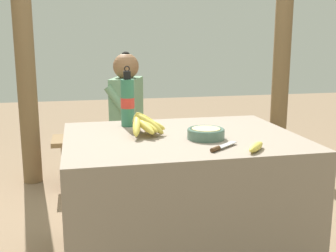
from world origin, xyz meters
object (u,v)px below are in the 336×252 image
Objects in this scene: loose_banana_front at (256,147)px; support_post_far at (283,40)px; wooden_bench at (167,140)px; banana_bunch_green at (228,124)px; seated_vendor at (121,110)px; serving_bowl at (206,133)px; banana_bunch_ripe at (144,123)px; water_bottle at (128,102)px; support_post_near at (24,41)px; knife at (220,147)px.

loose_banana_front is 0.06× the size of support_post_far.
banana_bunch_green is (0.52, -0.00, 0.11)m from wooden_bench.
seated_vendor reaches higher than loose_banana_front.
serving_bowl is 1.30× the size of loose_banana_front.
banana_bunch_green is (0.90, 1.23, -0.29)m from banana_bunch_ripe.
serving_bowl is at bearing -48.79° from water_bottle.
wooden_bench is 1.35m from support_post_near.
water_bottle is 2.37× the size of loose_banana_front.
serving_bowl is at bearing -26.74° from banana_bunch_ripe.
support_post_near is 2.15m from support_post_far.
serving_bowl is 1.39m from seated_vendor.
serving_bowl is 2.01m from support_post_far.
serving_bowl is at bearing -58.14° from support_post_near.
support_post_near is at bearing 118.45° from water_bottle.
support_post_far reaches higher than loose_banana_front.
banana_bunch_ripe is at bearing 108.50° from seated_vendor.
knife is 0.09× the size of wooden_bench.
water_bottle is 0.31× the size of seated_vendor.
banana_bunch_ripe reaches higher than banana_bunch_green.
support_post_near is (-0.71, 0.21, 0.53)m from seated_vendor.
water_bottle is 0.68m from knife.
serving_bowl is 0.51m from water_bottle.
serving_bowl is 0.10× the size of wooden_bench.
knife is (0.28, -0.34, -0.05)m from banana_bunch_ripe.
serving_bowl is 0.55× the size of water_bottle.
wooden_bench is at bearing 46.65° from knife.
banana_bunch_ripe is 0.31m from serving_bowl.
seated_vendor is at bearing 89.45° from banana_bunch_ripe.
banana_bunch_ripe is 1.45× the size of serving_bowl.
knife is 1.58m from seated_vendor.
banana_bunch_ripe reaches higher than serving_bowl.
seated_vendor is 1.55m from support_post_far.
knife is at bearing -123.65° from support_post_far.
banana_bunch_ripe is 2.08m from support_post_far.
seated_vendor reaches higher than serving_bowl.
water_bottle is at bearing -133.81° from banana_bunch_green.
banana_bunch_ripe is 0.44m from knife.
support_post_far reaches higher than seated_vendor.
knife is 2.17m from support_post_far.
loose_banana_front is at bearing -106.58° from banana_bunch_green.
water_bottle is 0.14× the size of support_post_far.
banana_bunch_ripe is 0.14× the size of wooden_bench.
serving_bowl reaches higher than banana_bunch_green.
water_bottle is 0.18× the size of wooden_bench.
loose_banana_front is 2.18m from support_post_near.
support_post_far is at bearing 16.68° from knife.
water_bottle is 1.95m from support_post_far.
seated_vendor is at bearing -171.66° from support_post_far.
support_post_near reaches higher than wooden_bench.
banana_bunch_ripe reaches higher than wooden_bench.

